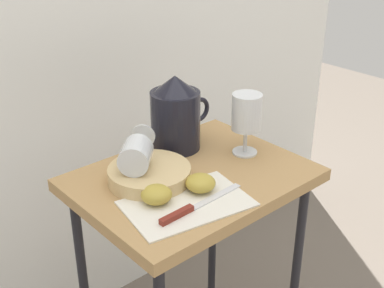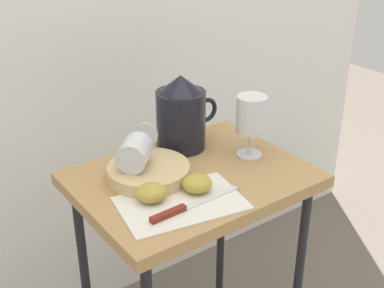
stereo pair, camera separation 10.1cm
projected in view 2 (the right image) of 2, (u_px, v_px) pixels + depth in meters
curtain_drape at (88, 1)px, 1.43m from camera, size 2.40×0.03×2.09m
table at (192, 204)px, 1.25m from camera, size 0.54×0.41×0.72m
linen_napkin at (181, 203)px, 1.10m from camera, size 0.29×0.21×0.00m
basket_tray at (149, 172)px, 1.19m from camera, size 0.19×0.19×0.03m
pitcher at (181, 119)px, 1.31m from camera, size 0.18×0.13×0.20m
wine_glass_upright at (251, 117)px, 1.26m from camera, size 0.08×0.08×0.16m
wine_glass_tipped_near at (136, 152)px, 1.16m from camera, size 0.15×0.15×0.07m
apple_half_left at (151, 193)px, 1.10m from camera, size 0.07×0.07×0.04m
apple_half_right at (197, 183)px, 1.13m from camera, size 0.07×0.07×0.04m
knife at (183, 208)px, 1.07m from camera, size 0.23×0.02×0.01m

